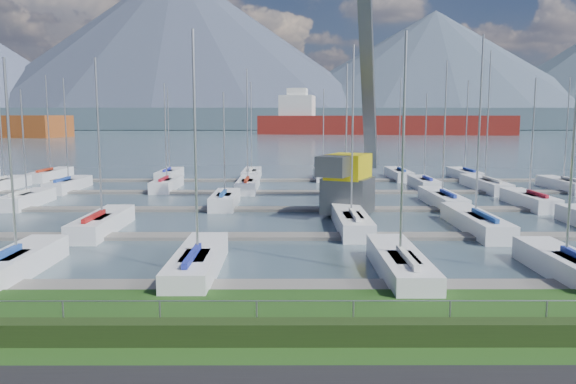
{
  "coord_description": "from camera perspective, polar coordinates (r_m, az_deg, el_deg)",
  "views": [
    {
      "loc": [
        -0.06,
        -16.73,
        6.83
      ],
      "look_at": [
        0.0,
        12.0,
        3.0
      ],
      "focal_mm": 35.0,
      "sensor_mm": 36.0,
      "label": 1
    }
  ],
  "objects": [
    {
      "name": "path",
      "position": [
        15.33,
        0.13,
        -18.83
      ],
      "size": [
        160.0,
        2.0,
        0.04
      ],
      "primitive_type": "cube",
      "color": "black",
      "rests_on": "grass"
    },
    {
      "name": "water",
      "position": [
        276.83,
        -0.11,
        6.1
      ],
      "size": [
        800.0,
        540.0,
        0.2
      ],
      "primitive_type": "cube",
      "color": "#435662"
    },
    {
      "name": "hedge",
      "position": [
        17.57,
        0.09,
        -14.05
      ],
      "size": [
        80.0,
        0.7,
        0.7
      ],
      "primitive_type": "cube",
      "color": "#1F3011",
      "rests_on": "grass"
    },
    {
      "name": "fence",
      "position": [
        17.65,
        0.09,
        -11.01
      ],
      "size": [
        80.0,
        0.04,
        0.04
      ],
      "primitive_type": "cylinder",
      "rotation": [
        0.0,
        1.57,
        0.0
      ],
      "color": "gray",
      "rests_on": "grass"
    },
    {
      "name": "foothill",
      "position": [
        346.73,
        -0.11,
        7.46
      ],
      "size": [
        900.0,
        80.0,
        12.0
      ],
      "primitive_type": "cube",
      "color": "#40525E",
      "rests_on": "water"
    },
    {
      "name": "mountains",
      "position": [
        423.3,
        0.9,
        13.0
      ],
      "size": [
        1190.0,
        360.0,
        115.0
      ],
      "color": "#404F5D",
      "rests_on": "water"
    },
    {
      "name": "docks",
      "position": [
        43.31,
        -0.04,
        -1.77
      ],
      "size": [
        90.0,
        41.6,
        0.25
      ],
      "color": "slate",
      "rests_on": "water"
    },
    {
      "name": "crane",
      "position": [
        41.94,
        6.61,
        5.49
      ],
      "size": [
        6.28,
        13.47,
        22.35
      ],
      "rotation": [
        0.0,
        0.0,
        -0.43
      ],
      "color": "#505357",
      "rests_on": "water"
    },
    {
      "name": "cargo_ship_mid",
      "position": [
        239.74,
        8.62,
        6.72
      ],
      "size": [
        105.89,
        34.06,
        21.5
      ],
      "rotation": [
        0.0,
        0.0,
        -0.16
      ],
      "color": "maroon",
      "rests_on": "water"
    },
    {
      "name": "sailboat_fleet",
      "position": [
        45.21,
        -0.93,
        5.66
      ],
      "size": [
        73.87,
        49.43,
        13.73
      ],
      "color": "beige",
      "rests_on": "water"
    }
  ]
}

